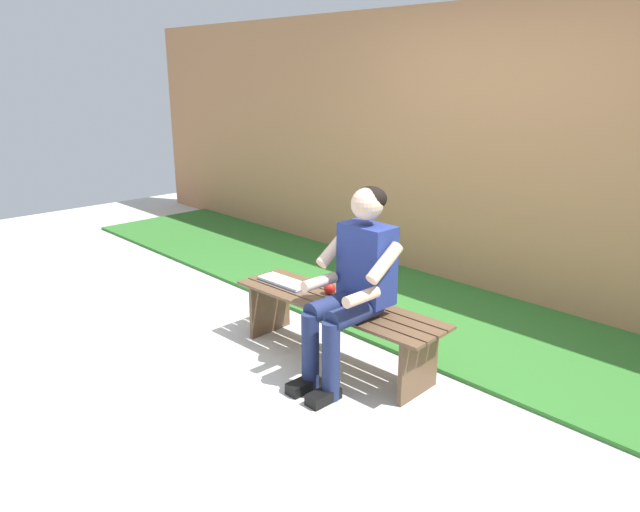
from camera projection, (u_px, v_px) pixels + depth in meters
ground_plane at (138, 364)px, 4.08m from camera, size 10.00×7.00×0.04m
grass_strip at (452, 305)px, 5.00m from camera, size 9.00×2.05×0.03m
brick_wall at (454, 148)px, 5.39m from camera, size 9.50×0.24×2.45m
bench_near at (336, 316)px, 4.00m from camera, size 1.60×0.49×0.43m
person_seated at (354, 279)px, 3.66m from camera, size 0.50×0.69×1.23m
apple at (330, 288)px, 4.09m from camera, size 0.08×0.08×0.08m
book_open at (284, 282)px, 4.31m from camera, size 0.42×0.18×0.02m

